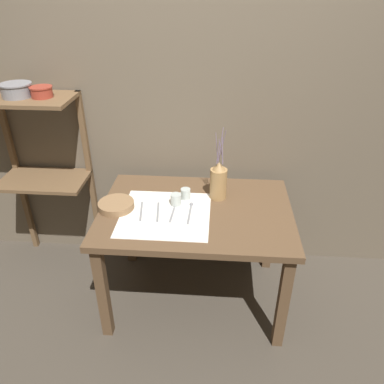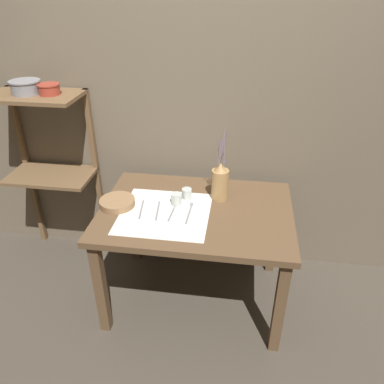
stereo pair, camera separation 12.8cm
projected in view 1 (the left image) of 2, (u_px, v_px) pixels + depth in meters
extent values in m
plane|color=#473F35|center=(195.00, 295.00, 2.62)|extent=(12.00, 12.00, 0.00)
cube|color=#6B5E4C|center=(201.00, 105.00, 2.47)|extent=(7.00, 0.06, 2.40)
cube|color=brown|center=(196.00, 212.00, 2.27)|extent=(1.16, 0.82, 0.04)
cube|color=brown|center=(103.00, 292.00, 2.18)|extent=(0.06, 0.06, 0.67)
cube|color=brown|center=(283.00, 303.00, 2.12)|extent=(0.06, 0.06, 0.67)
cube|color=brown|center=(129.00, 223.00, 2.79)|extent=(0.06, 0.06, 0.67)
cube|color=brown|center=(270.00, 229.00, 2.72)|extent=(0.06, 0.06, 0.67)
cube|color=brown|center=(25.00, 99.00, 2.30)|extent=(0.59, 0.35, 0.02)
cube|color=brown|center=(44.00, 180.00, 2.59)|extent=(0.59, 0.35, 0.02)
cube|color=brown|center=(19.00, 176.00, 2.77)|extent=(0.04, 0.04, 1.29)
cube|color=brown|center=(91.00, 179.00, 2.74)|extent=(0.04, 0.04, 1.29)
cube|color=white|center=(165.00, 214.00, 2.21)|extent=(0.53, 0.51, 0.00)
cylinder|color=#A87F4C|center=(218.00, 184.00, 2.33)|extent=(0.11, 0.11, 0.20)
cone|color=#A87F4C|center=(219.00, 166.00, 2.27)|extent=(0.08, 0.08, 0.05)
cylinder|color=slate|center=(221.00, 151.00, 2.22)|extent=(0.04, 0.02, 0.15)
cylinder|color=slate|center=(221.00, 146.00, 2.20)|extent=(0.03, 0.05, 0.21)
cylinder|color=slate|center=(218.00, 153.00, 2.21)|extent=(0.02, 0.01, 0.14)
cylinder|color=slate|center=(222.00, 145.00, 2.22)|extent=(0.04, 0.04, 0.20)
cylinder|color=slate|center=(217.00, 147.00, 2.23)|extent=(0.02, 0.01, 0.18)
cylinder|color=slate|center=(223.00, 151.00, 2.20)|extent=(0.01, 0.03, 0.16)
cylinder|color=#8E6B47|center=(116.00, 205.00, 2.26)|extent=(0.22, 0.22, 0.04)
cylinder|color=#B7C1BC|center=(176.00, 199.00, 2.29)|extent=(0.06, 0.06, 0.07)
cylinder|color=#B7C1BC|center=(186.00, 194.00, 2.35)|extent=(0.06, 0.06, 0.07)
cube|color=gray|center=(141.00, 211.00, 2.23)|extent=(0.04, 0.21, 0.00)
cube|color=gray|center=(158.00, 212.00, 2.23)|extent=(0.04, 0.21, 0.00)
cube|color=gray|center=(173.00, 212.00, 2.22)|extent=(0.02, 0.21, 0.00)
cube|color=gray|center=(190.00, 214.00, 2.21)|extent=(0.02, 0.21, 0.00)
sphere|color=gray|center=(191.00, 204.00, 2.30)|extent=(0.02, 0.02, 0.02)
cylinder|color=gray|center=(17.00, 90.00, 2.28)|extent=(0.18, 0.18, 0.08)
cylinder|color=gray|center=(15.00, 84.00, 2.26)|extent=(0.19, 0.19, 0.01)
cylinder|color=#9E3828|center=(42.00, 92.00, 2.27)|extent=(0.13, 0.13, 0.07)
cylinder|color=#9E3828|center=(41.00, 87.00, 2.26)|extent=(0.14, 0.14, 0.01)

